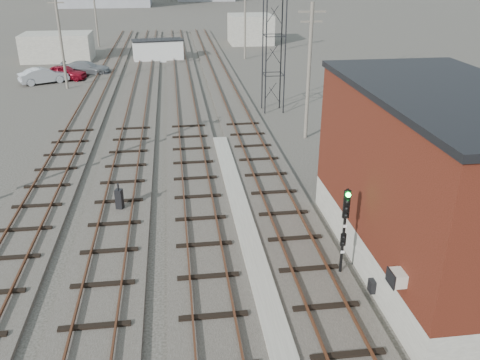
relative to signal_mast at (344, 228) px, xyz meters
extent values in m
plane|color=#282621|center=(-3.70, 48.52, -2.19)|extent=(320.00, 320.00, 0.00)
cube|color=#332D28|center=(-1.20, 27.52, -2.09)|extent=(3.20, 90.00, 0.20)
cube|color=#4C2816|center=(-1.92, 27.52, -1.86)|extent=(0.07, 90.00, 0.12)
cube|color=#4C2816|center=(-0.48, 27.52, -1.86)|extent=(0.07, 90.00, 0.12)
cube|color=#332D28|center=(-5.20, 27.52, -2.09)|extent=(3.20, 90.00, 0.20)
cube|color=#4C2816|center=(-5.92, 27.52, -1.86)|extent=(0.07, 90.00, 0.12)
cube|color=#4C2816|center=(-4.48, 27.52, -1.86)|extent=(0.07, 90.00, 0.12)
cube|color=#332D28|center=(-9.20, 27.52, -2.09)|extent=(3.20, 90.00, 0.20)
cube|color=#4C2816|center=(-9.92, 27.52, -1.86)|extent=(0.07, 90.00, 0.12)
cube|color=#4C2816|center=(-8.48, 27.52, -1.86)|extent=(0.07, 90.00, 0.12)
cube|color=#332D28|center=(-13.20, 27.52, -2.09)|extent=(3.20, 90.00, 0.20)
cube|color=#4C2816|center=(-13.92, 27.52, -1.86)|extent=(0.07, 90.00, 0.12)
cube|color=#4C2816|center=(-12.48, 27.52, -1.86)|extent=(0.07, 90.00, 0.12)
cube|color=gray|center=(-3.20, 2.52, -2.06)|extent=(0.90, 28.00, 0.26)
cube|color=gray|center=(3.80, 0.52, -1.44)|extent=(6.00, 12.00, 1.50)
cube|color=#5A1F15|center=(3.80, 0.52, 2.06)|extent=(6.00, 12.00, 5.50)
cube|color=black|center=(3.80, 0.52, 4.91)|extent=(6.20, 12.20, 0.25)
cube|color=beige|center=(0.58, -3.48, 0.06)|extent=(0.45, 0.62, 0.45)
cube|color=black|center=(0.70, -1.48, -1.69)|extent=(0.20, 0.35, 0.50)
cylinder|color=black|center=(1.05, 22.77, 5.31)|extent=(0.10, 0.10, 15.00)
cylinder|color=black|center=(2.55, 22.77, 5.31)|extent=(0.10, 0.10, 15.00)
cylinder|color=black|center=(1.05, 24.27, 5.31)|extent=(0.10, 0.10, 15.00)
cylinder|color=black|center=(2.55, 24.27, 5.31)|extent=(0.10, 0.10, 15.00)
cylinder|color=#595147|center=(-16.20, 33.52, 2.31)|extent=(0.24, 0.24, 9.00)
cube|color=#595147|center=(-16.20, 33.52, 5.61)|extent=(1.40, 0.12, 0.12)
cylinder|color=#595147|center=(-16.20, 58.52, 2.31)|extent=(0.24, 0.24, 9.00)
cylinder|color=#595147|center=(2.80, 16.52, 2.31)|extent=(0.24, 0.24, 9.00)
cube|color=#595147|center=(2.80, 16.52, 6.21)|extent=(1.80, 0.12, 0.12)
cube|color=#595147|center=(2.80, 16.52, 5.61)|extent=(1.40, 0.12, 0.12)
cylinder|color=#595147|center=(2.80, 46.52, 2.31)|extent=(0.24, 0.24, 9.00)
cube|color=gray|center=(-19.70, 48.52, -0.59)|extent=(8.00, 5.00, 3.20)
cube|color=gray|center=(5.30, 58.52, -0.19)|extent=(6.00, 6.00, 4.00)
cube|color=gray|center=(0.00, 0.03, -2.14)|extent=(0.40, 0.40, 0.10)
cylinder|color=black|center=(0.00, 0.03, -0.29)|extent=(0.11, 0.11, 3.78)
cube|color=black|center=(0.00, 0.01, 0.98)|extent=(0.25, 0.10, 1.14)
sphere|color=#0CE533|center=(0.00, -0.08, 1.41)|extent=(0.19, 0.19, 0.19)
sphere|color=black|center=(0.00, -0.08, 1.12)|extent=(0.19, 0.19, 0.19)
sphere|color=black|center=(0.00, -0.08, 0.84)|extent=(0.19, 0.19, 0.19)
sphere|color=black|center=(0.00, -0.08, 0.56)|extent=(0.19, 0.19, 0.19)
cube|color=black|center=(0.00, 0.01, -0.53)|extent=(0.21, 0.09, 0.52)
cube|color=white|center=(0.00, -0.05, 0.08)|extent=(0.15, 0.02, 0.11)
cube|color=white|center=(0.00, -0.05, -1.05)|extent=(0.15, 0.02, 0.11)
cube|color=black|center=(-9.07, 6.78, -1.53)|extent=(0.41, 0.41, 1.10)
cylinder|color=black|center=(-9.07, 6.78, -0.81)|extent=(0.09, 0.09, 0.33)
cube|color=silver|center=(-7.75, 46.60, -0.98)|extent=(6.06, 3.13, 2.42)
cube|color=black|center=(-7.75, 46.60, 0.28)|extent=(6.28, 3.35, 0.12)
imported|color=maroon|center=(-17.10, 37.42, -1.43)|extent=(4.67, 2.54, 1.51)
imported|color=#A7AAAF|center=(-18.86, 36.11, -1.42)|extent=(4.93, 3.48, 1.54)
imported|color=gray|center=(-15.20, 39.55, -1.46)|extent=(5.06, 2.15, 1.45)
camera|label=1|loc=(-6.15, -16.19, 9.42)|focal=38.00mm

